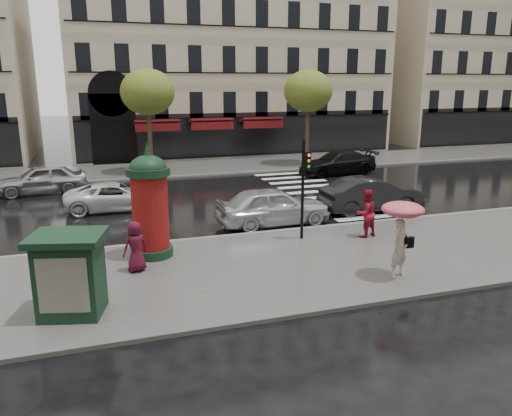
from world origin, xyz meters
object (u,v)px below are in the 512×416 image
object	(u,v)px
car_silver	(273,206)
car_far_silver	(41,179)
traffic_light	(304,180)
car_black	(337,163)
newsstand	(70,274)
morris_column	(150,202)
car_white	(116,196)
woman_umbrella	(402,226)
woman_red	(366,213)
man_burgundy	(135,247)
car_darkgrey	(371,195)

from	to	relation	value
car_silver	car_far_silver	world-z (taller)	car_silver
traffic_light	car_black	distance (m)	14.58
newsstand	morris_column	bearing A→B (deg)	57.39
car_white	car_black	size ratio (longest dim) A/B	0.91
traffic_light	woman_umbrella	bearing A→B (deg)	-73.91
traffic_light	newsstand	size ratio (longest dim) A/B	1.76
car_white	car_black	bearing A→B (deg)	-68.30
woman_red	morris_column	bearing A→B (deg)	-15.88
car_silver	car_far_silver	size ratio (longest dim) A/B	1.04
man_burgundy	woman_red	bearing A→B (deg)	164.01
woman_red	car_silver	xyz separation A→B (m)	(-2.63, 2.95, -0.22)
car_silver	car_white	bearing A→B (deg)	50.75
woman_umbrella	car_far_silver	size ratio (longest dim) A/B	0.52
car_white	woman_red	bearing A→B (deg)	-129.45
woman_umbrella	traffic_light	bearing A→B (deg)	106.09
traffic_light	car_silver	world-z (taller)	traffic_light
woman_umbrella	car_far_silver	bearing A→B (deg)	124.42
woman_red	traffic_light	xyz separation A→B (m)	(-2.34, 0.48, 1.34)
morris_column	car_darkgrey	distance (m)	10.97
morris_column	woman_red	bearing A→B (deg)	-2.67
traffic_light	newsstand	bearing A→B (deg)	-154.01
car_silver	car_black	bearing A→B (deg)	-40.98
traffic_light	car_silver	bearing A→B (deg)	96.75
woman_umbrella	car_black	xyz separation A→B (m)	(6.48, 16.59, -0.95)
car_silver	car_far_silver	xyz separation A→B (m)	(-9.66, 9.54, -0.03)
newsstand	car_black	world-z (taller)	newsstand
newsstand	traffic_light	bearing A→B (deg)	25.99
woman_umbrella	car_black	world-z (taller)	woman_umbrella
car_black	morris_column	bearing A→B (deg)	-49.27
morris_column	car_silver	bearing A→B (deg)	25.96
woman_red	newsstand	bearing A→B (deg)	5.12
car_white	newsstand	bearing A→B (deg)	173.25
car_far_silver	car_black	bearing A→B (deg)	83.93
car_darkgrey	car_black	world-z (taller)	car_darkgrey
traffic_light	newsstand	distance (m)	8.99
woman_umbrella	newsstand	xyz separation A→B (m)	(-9.27, 0.43, -0.49)
car_darkgrey	car_far_silver	size ratio (longest dim) A/B	1.04
woman_umbrella	car_white	xyz separation A→B (m)	(-7.62, 11.48, -1.05)
woman_red	morris_column	distance (m)	7.99
woman_umbrella	newsstand	distance (m)	9.29
woman_red	car_white	size ratio (longest dim) A/B	0.39
car_darkgrey	car_white	size ratio (longest dim) A/B	1.03
traffic_light	car_darkgrey	world-z (taller)	traffic_light
traffic_light	car_white	distance (m)	9.72
woman_umbrella	morris_column	xyz separation A→B (m)	(-6.83, 4.23, 0.27)
traffic_light	car_white	bearing A→B (deg)	131.70
man_burgundy	car_black	size ratio (longest dim) A/B	0.31
car_darkgrey	man_burgundy	bearing A→B (deg)	113.18
woman_red	car_darkgrey	bearing A→B (deg)	-136.90
man_burgundy	traffic_light	size ratio (longest dim) A/B	0.43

